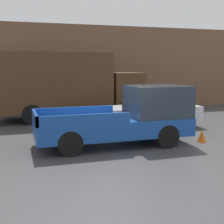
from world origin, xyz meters
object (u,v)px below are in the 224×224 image
at_px(car, 152,109).
at_px(delivery_truck, 65,84).
at_px(newspaper_box, 11,105).
at_px(pickup_truck, 128,117).
at_px(traffic_cone, 202,136).

bearing_deg(car, delivery_truck, 135.71).
xyz_separation_m(delivery_truck, newspaper_box, (-2.79, 2.65, -1.30)).
bearing_deg(newspaper_box, pickup_truck, -64.70).
bearing_deg(car, newspaper_box, 136.07).
distance_m(pickup_truck, car, 3.42).
xyz_separation_m(pickup_truck, car, (2.15, 2.66, -0.14)).
relative_size(pickup_truck, delivery_truck, 0.71).
xyz_separation_m(pickup_truck, delivery_truck, (-1.31, 6.04, 0.88)).
distance_m(car, traffic_cone, 3.31).
height_order(pickup_truck, car, pickup_truck).
distance_m(pickup_truck, newspaper_box, 9.62).
bearing_deg(traffic_cone, delivery_truck, 121.69).
distance_m(pickup_truck, traffic_cone, 2.90).
bearing_deg(pickup_truck, car, 51.08).
bearing_deg(delivery_truck, traffic_cone, -58.31).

